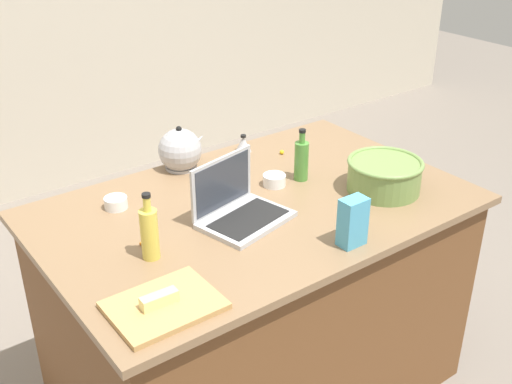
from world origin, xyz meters
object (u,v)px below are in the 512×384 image
mixing_bowl_large (384,175)px  kettle (180,151)px  butter_stick_left (159,299)px  bottle_olive (301,160)px  bottle_oil (149,232)px  cutting_board (164,305)px  candy_bag (353,222)px  ramekin_medium (116,203)px  ramekin_small (274,180)px  kitchen_timer (243,144)px  laptop (238,207)px

mixing_bowl_large → kettle: size_ratio=1.37×
butter_stick_left → bottle_olive: bearing=25.2°
bottle_oil → butter_stick_left: bearing=-113.3°
bottle_oil → kettle: 0.68m
cutting_board → bottle_olive: bearing=25.6°
bottle_oil → candy_bag: (0.57, -0.33, -0.01)m
ramekin_medium → candy_bag: candy_bag is taller
kettle → ramekin_medium: kettle is taller
mixing_bowl_large → kettle: kettle is taller
candy_bag → ramekin_small: bearing=82.8°
ramekin_medium → kettle: bearing=23.1°
bottle_oil → ramekin_small: 0.66m
mixing_bowl_large → butter_stick_left: (-1.06, -0.14, -0.03)m
kitchen_timer → ramekin_small: bearing=-105.6°
kettle → kitchen_timer: (0.31, -0.01, -0.04)m
laptop → ramekin_small: size_ratio=3.91×
laptop → kitchen_timer: (0.36, 0.48, -0.01)m
cutting_board → laptop: bearing=32.3°
laptop → bottle_oil: bearing=-174.3°
bottle_oil → candy_bag: bottle_oil is taller
bottle_olive → ramekin_medium: (-0.70, 0.22, -0.06)m
cutting_board → ramekin_medium: (0.15, 0.63, 0.01)m
kettle → ramekin_medium: bearing=-156.9°
ramekin_medium → candy_bag: bearing=-53.3°
ramekin_small → kettle: bearing=120.7°
kettle → ramekin_small: 0.42m
laptop → bottle_olive: (0.39, 0.11, 0.04)m
laptop → bottle_olive: laptop is taller
mixing_bowl_large → candy_bag: (-0.37, -0.21, 0.02)m
ramekin_small → kitchen_timer: kitchen_timer is taller
kettle → ramekin_small: size_ratio=2.37×
bottle_oil → bottle_olive: size_ratio=1.08×
mixing_bowl_large → kitchen_timer: 0.67m
mixing_bowl_large → butter_stick_left: mixing_bowl_large is taller
cutting_board → ramekin_small: bearing=30.3°
bottle_olive → kettle: bearing=131.3°
ramekin_medium → cutting_board: bearing=-103.4°
mixing_bowl_large → ramekin_medium: mixing_bowl_large is taller
bottle_oil → kettle: (0.42, 0.53, -0.01)m
bottle_oil → ramekin_medium: bearing=81.9°
laptop → kettle: laptop is taller
ramekin_small → ramekin_medium: 0.62m
butter_stick_left → kitchen_timer: bearing=42.5°
bottle_oil → ramekin_medium: size_ratio=2.71×
kettle → candy_bag: kettle is taller
bottle_oil → candy_bag: 0.66m
butter_stick_left → ramekin_medium: (0.16, 0.63, -0.01)m
bottle_olive → cutting_board: bottle_olive is taller
mixing_bowl_large → candy_bag: candy_bag is taller
kettle → ramekin_medium: (-0.37, -0.16, -0.06)m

